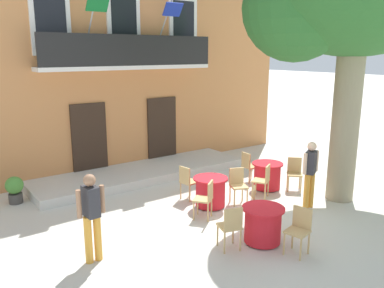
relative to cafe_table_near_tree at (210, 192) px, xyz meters
name	(u,v)px	position (x,y,z in m)	size (l,w,h in m)	color
ground_plane	(242,215)	(0.27, -0.89, -0.39)	(120.00, 120.00, 0.00)	beige
building_facade	(99,53)	(-0.18, 6.10, 3.36)	(13.00, 5.09, 7.50)	#CC844C
entrance_step_platform	(143,173)	(-0.18, 3.16, -0.27)	(6.75, 1.92, 0.25)	silver
cafe_table_near_tree	(210,192)	(0.00, 0.00, 0.00)	(0.86, 0.86, 0.76)	red
cafe_chair_near_tree_0	(206,197)	(-0.55, -0.52, 0.14)	(0.56, 0.56, 0.91)	tan
cafe_chair_near_tree_1	(238,183)	(0.72, -0.21, 0.14)	(0.52, 0.52, 0.91)	tan
cafe_chair_near_tree_2	(188,180)	(-0.18, 0.73, 0.14)	(0.45, 0.45, 0.91)	tan
cafe_table_middle	(263,224)	(-0.34, -2.13, 0.00)	(0.86, 0.86, 0.76)	red
cafe_chair_middle_0	(299,228)	(-0.10, -2.84, 0.14)	(0.48, 0.48, 0.91)	tan
cafe_chair_middle_1	(258,204)	(0.13, -1.54, 0.14)	(0.57, 0.57, 0.91)	tan
cafe_chair_middle_2	(231,225)	(-1.08, -1.99, 0.14)	(0.50, 0.50, 0.91)	tan
cafe_table_front	(267,176)	(2.12, 0.09, 0.00)	(0.86, 0.86, 0.76)	red
cafe_chair_front_0	(264,179)	(1.51, -0.35, 0.14)	(0.55, 0.55, 0.91)	tan
cafe_chair_front_1	(294,171)	(2.71, -0.39, 0.14)	(0.57, 0.57, 0.91)	tan
cafe_chair_front_2	(249,165)	(2.12, 0.85, 0.14)	(0.44, 0.44, 0.91)	tan
ground_planter_left	(15,189)	(-3.91, 3.13, 0.00)	(0.44, 0.44, 0.71)	#47423D
pedestrian_near_entrance	(91,213)	(-3.41, -0.81, 0.57)	(0.53, 0.35, 1.69)	gold
pedestrian_mid_plaza	(310,171)	(1.93, -1.49, 0.56)	(0.53, 0.35, 1.69)	gold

